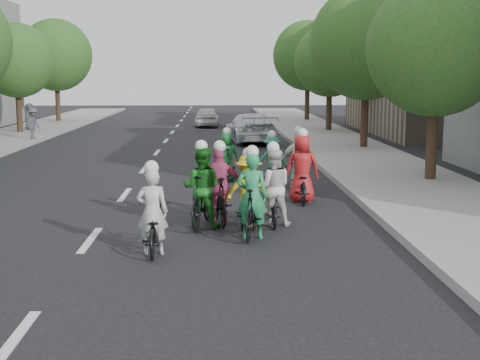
{
  "coord_description": "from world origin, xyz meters",
  "views": [
    {
      "loc": [
        2.45,
        -12.74,
        3.16
      ],
      "look_at": [
        2.96,
        1.08,
        1.0
      ],
      "focal_mm": 50.0,
      "sensor_mm": 36.0,
      "label": 1
    }
  ],
  "objects": [
    {
      "name": "tree_r_2",
      "position": [
        8.8,
        24.6,
        3.96
      ],
      "size": [
        4.0,
        4.0,
        5.97
      ],
      "color": "black",
      "rests_on": "ground"
    },
    {
      "name": "cyclist_6",
      "position": [
        3.66,
        1.24,
        0.65
      ],
      "size": [
        0.81,
        1.56,
        1.8
      ],
      "rotation": [
        0.0,
        0.0,
        3.13
      ],
      "color": "black",
      "rests_on": "ground"
    },
    {
      "name": "bldg_se",
      "position": [
        16.0,
        24.0,
        4.0
      ],
      "size": [
        10.0,
        14.0,
        8.0
      ],
      "primitive_type": "cube",
      "color": "gray",
      "rests_on": "ground"
    },
    {
      "name": "ground",
      "position": [
        0.0,
        0.0,
        0.0
      ],
      "size": [
        120.0,
        120.0,
        0.0
      ],
      "primitive_type": "plane",
      "color": "black",
      "rests_on": "ground"
    },
    {
      "name": "follow_car_trail",
      "position": [
        1.93,
        29.19,
        0.62
      ],
      "size": [
        1.56,
        3.68,
        1.24
      ],
      "primitive_type": "imported",
      "rotation": [
        0.0,
        0.0,
        3.12
      ],
      "color": "silver",
      "rests_on": "ground"
    },
    {
      "name": "tree_r_3",
      "position": [
        8.8,
        33.6,
        4.52
      ],
      "size": [
        4.8,
        4.8,
        6.93
      ],
      "color": "black",
      "rests_on": "ground"
    },
    {
      "name": "cyclist_9",
      "position": [
        2.79,
        7.32,
        0.61
      ],
      "size": [
        0.77,
        1.74,
        1.64
      ],
      "rotation": [
        0.0,
        0.0,
        3.23
      ],
      "color": "black",
      "rests_on": "ground"
    },
    {
      "name": "spectator_2",
      "position": [
        -7.98,
        25.23,
        0.9
      ],
      "size": [
        0.73,
        0.86,
        1.5
      ],
      "primitive_type": "imported",
      "rotation": [
        0.0,
        0.0,
        1.16
      ],
      "color": "#535561",
      "rests_on": "sidewalk_left"
    },
    {
      "name": "cyclist_2",
      "position": [
        3.14,
        1.2,
        0.62
      ],
      "size": [
        1.08,
        1.99,
        1.68
      ],
      "rotation": [
        0.0,
        0.0,
        2.94
      ],
      "color": "black",
      "rests_on": "ground"
    },
    {
      "name": "spectator_0",
      "position": [
        -6.3,
        19.66,
        0.9
      ],
      "size": [
        0.71,
        1.05,
        1.5
      ],
      "primitive_type": "imported",
      "rotation": [
        0.0,
        0.0,
        1.4
      ],
      "color": "#4B4A56",
      "rests_on": "sidewalk_left"
    },
    {
      "name": "curb_right",
      "position": [
        6.05,
        10.0,
        0.09
      ],
      "size": [
        0.18,
        80.0,
        0.18
      ],
      "primitive_type": "cube",
      "color": "#999993",
      "rests_on": "ground"
    },
    {
      "name": "cyclist_3",
      "position": [
        2.53,
        1.38,
        0.67
      ],
      "size": [
        1.02,
        1.79,
        1.82
      ],
      "rotation": [
        0.0,
        0.0,
        3.27
      ],
      "color": "black",
      "rests_on": "ground"
    },
    {
      "name": "tree_l_4",
      "position": [
        -8.2,
        24.0,
        3.96
      ],
      "size": [
        4.0,
        4.0,
        5.97
      ],
      "color": "black",
      "rests_on": "ground"
    },
    {
      "name": "tree_l_5",
      "position": [
        -8.2,
        33.0,
        4.52
      ],
      "size": [
        4.8,
        4.8,
        6.93
      ],
      "color": "black",
      "rests_on": "ground"
    },
    {
      "name": "tree_r_1",
      "position": [
        8.8,
        15.6,
        4.52
      ],
      "size": [
        4.8,
        4.8,
        6.93
      ],
      "color": "black",
      "rests_on": "ground"
    },
    {
      "name": "cyclist_5",
      "position": [
        3.15,
        0.12,
        0.64
      ],
      "size": [
        0.76,
        1.74,
        1.84
      ],
      "rotation": [
        0.0,
        0.0,
        2.97
      ],
      "color": "black",
      "rests_on": "ground"
    },
    {
      "name": "sidewalk_right",
      "position": [
        8.0,
        10.0,
        0.07
      ],
      "size": [
        4.0,
        80.0,
        0.15
      ],
      "primitive_type": "cube",
      "color": "gray",
      "rests_on": "ground"
    },
    {
      "name": "cyclist_1",
      "position": [
        2.15,
        1.08,
        0.7
      ],
      "size": [
        0.93,
        1.97,
        1.85
      ],
      "rotation": [
        0.0,
        0.0,
        2.96
      ],
      "color": "black",
      "rests_on": "ground"
    },
    {
      "name": "cyclist_8",
      "position": [
        4.74,
        5.72,
        0.61
      ],
      "size": [
        0.99,
        1.81,
        1.78
      ],
      "rotation": [
        0.0,
        0.0,
        3.03
      ],
      "color": "black",
      "rests_on": "ground"
    },
    {
      "name": "cyclist_4",
      "position": [
        4.61,
        3.84,
        0.65
      ],
      "size": [
        0.87,
        1.82,
        1.87
      ],
      "rotation": [
        0.0,
        0.0,
        3.09
      ],
      "color": "black",
      "rests_on": "ground"
    },
    {
      "name": "tree_r_0",
      "position": [
        8.8,
        6.6,
        3.96
      ],
      "size": [
        4.0,
        4.0,
        5.97
      ],
      "color": "black",
      "rests_on": "ground"
    },
    {
      "name": "follow_car_lead",
      "position": [
        4.1,
        19.0,
        0.7
      ],
      "size": [
        2.58,
        5.04,
        1.4
      ],
      "primitive_type": "imported",
      "rotation": [
        0.0,
        0.0,
        3.27
      ],
      "color": "silver",
      "rests_on": "ground"
    },
    {
      "name": "cyclist_0",
      "position": [
        1.32,
        -0.98,
        0.54
      ],
      "size": [
        0.62,
        1.64,
        1.69
      ],
      "rotation": [
        0.0,
        0.0,
        3.17
      ],
      "color": "black",
      "rests_on": "ground"
    },
    {
      "name": "cyclist_7",
      "position": [
        4.08,
        6.67,
        0.61
      ],
      "size": [
        0.96,
        1.55,
        1.59
      ],
      "rotation": [
        0.0,
        0.0,
        3.2
      ],
      "color": "black",
      "rests_on": "ground"
    }
  ]
}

